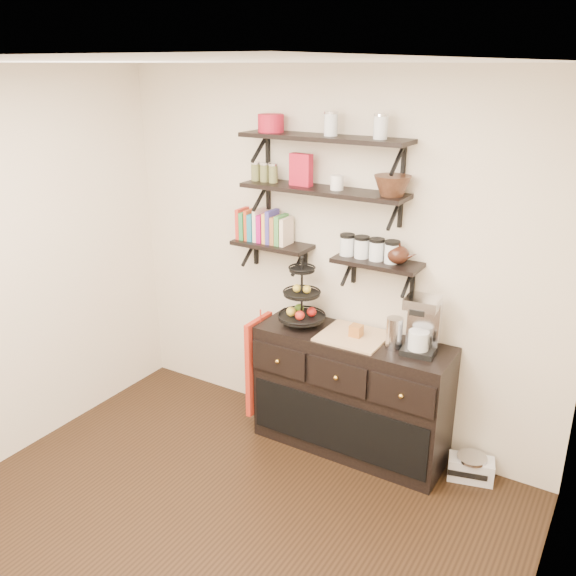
{
  "coord_description": "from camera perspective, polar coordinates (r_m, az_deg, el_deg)",
  "views": [
    {
      "loc": [
        1.93,
        -2.03,
        2.69
      ],
      "look_at": [
        0.0,
        1.15,
        1.32
      ],
      "focal_mm": 38.0,
      "sensor_mm": 36.0,
      "label": 1
    }
  ],
  "objects": [
    {
      "name": "red_pot",
      "position": [
        4.35,
        -1.61,
        15.17
      ],
      "size": [
        0.18,
        0.18,
        0.12
      ],
      "primitive_type": "cylinder",
      "color": "#A71328",
      "rests_on": "shelf_top"
    },
    {
      "name": "back_wall",
      "position": [
        4.45,
        3.95,
        2.62
      ],
      "size": [
        3.5,
        0.02,
        2.7
      ],
      "primitive_type": "cube",
      "color": "silver",
      "rests_on": "ground"
    },
    {
      "name": "candle",
      "position": [
        4.26,
        6.39,
        -3.98
      ],
      "size": [
        0.08,
        0.08,
        0.08
      ],
      "primitive_type": "cube",
      "color": "#A45F25",
      "rests_on": "sideboard"
    },
    {
      "name": "teapot",
      "position": [
        4.08,
        10.27,
        3.24
      ],
      "size": [
        0.2,
        0.15,
        0.15
      ],
      "primitive_type": null,
      "rotation": [
        0.0,
        0.0,
        -0.03
      ],
      "color": "black",
      "rests_on": "shelf_low_right"
    },
    {
      "name": "thermal_carafe",
      "position": [
        4.12,
        9.91,
        -4.21
      ],
      "size": [
        0.11,
        0.11,
        0.22
      ],
      "primitive_type": "cylinder",
      "color": "silver",
      "rests_on": "sideboard"
    },
    {
      "name": "walnut_bowl",
      "position": [
        3.98,
        9.73,
        9.41
      ],
      "size": [
        0.24,
        0.24,
        0.13
      ],
      "primitive_type": null,
      "color": "black",
      "rests_on": "shelf_mid"
    },
    {
      "name": "cookbooks",
      "position": [
        4.53,
        -2.18,
        5.8
      ],
      "size": [
        0.4,
        0.15,
        0.26
      ],
      "color": "red",
      "rests_on": "shelf_low_left"
    },
    {
      "name": "ceiling",
      "position": [
        2.8,
        -13.15,
        19.87
      ],
      "size": [
        3.5,
        3.5,
        0.02
      ],
      "primitive_type": "cube",
      "color": "white",
      "rests_on": "back_wall"
    },
    {
      "name": "sideboard",
      "position": [
        4.49,
        5.91,
        -9.79
      ],
      "size": [
        1.4,
        0.5,
        0.92
      ],
      "color": "black",
      "rests_on": "floor"
    },
    {
      "name": "shelf_mid",
      "position": [
        4.21,
        3.29,
        9.07
      ],
      "size": [
        1.2,
        0.27,
        0.23
      ],
      "color": "black",
      "rests_on": "back_wall"
    },
    {
      "name": "radio",
      "position": [
        4.53,
        16.73,
        -15.83
      ],
      "size": [
        0.33,
        0.25,
        0.18
      ],
      "rotation": [
        0.0,
        0.0,
        0.26
      ],
      "color": "silver",
      "rests_on": "floor"
    },
    {
      "name": "shelf_low_left",
      "position": [
        4.53,
        -1.44,
        4.01
      ],
      "size": [
        0.6,
        0.25,
        0.23
      ],
      "color": "black",
      "rests_on": "back_wall"
    },
    {
      "name": "right_wall",
      "position": [
        2.44,
        22.35,
        -14.89
      ],
      "size": [
        0.02,
        3.5,
        2.7
      ],
      "primitive_type": "cube",
      "color": "silver",
      "rests_on": "ground"
    },
    {
      "name": "floor",
      "position": [
        3.89,
        -9.72,
        -23.99
      ],
      "size": [
        3.5,
        3.5,
        0.0
      ],
      "primitive_type": "plane",
      "color": "black",
      "rests_on": "ground"
    },
    {
      "name": "ramekins",
      "position": [
        4.14,
        4.61,
        9.81
      ],
      "size": [
        0.09,
        0.09,
        0.1
      ],
      "primitive_type": "cylinder",
      "color": "white",
      "rests_on": "shelf_mid"
    },
    {
      "name": "shelf_low_right",
      "position": [
        4.16,
        8.37,
        2.3
      ],
      "size": [
        0.6,
        0.25,
        0.23
      ],
      "color": "black",
      "rests_on": "back_wall"
    },
    {
      "name": "recipe_box",
      "position": [
        4.26,
        1.23,
        11.0
      ],
      "size": [
        0.16,
        0.07,
        0.22
      ],
      "primitive_type": "cube",
      "rotation": [
        0.0,
        0.0,
        -0.05
      ],
      "color": "#A71328",
      "rests_on": "shelf_mid"
    },
    {
      "name": "glass_canisters",
      "position": [
        4.16,
        7.59,
        3.58
      ],
      "size": [
        0.43,
        0.1,
        0.13
      ],
      "color": "silver",
      "rests_on": "shelf_low_right"
    },
    {
      "name": "coffee_maker",
      "position": [
        4.08,
        12.42,
        -3.47
      ],
      "size": [
        0.23,
        0.22,
        0.39
      ],
      "rotation": [
        0.0,
        0.0,
        0.09
      ],
      "color": "black",
      "rests_on": "sideboard"
    },
    {
      "name": "fruit_stand",
      "position": [
        4.4,
        1.35,
        -1.38
      ],
      "size": [
        0.34,
        0.34,
        0.5
      ],
      "rotation": [
        0.0,
        0.0,
        -0.15
      ],
      "color": "black",
      "rests_on": "sideboard"
    },
    {
      "name": "apron",
      "position": [
        4.69,
        -2.71,
        -7.12
      ],
      "size": [
        0.04,
        0.32,
        0.76
      ],
      "primitive_type": "cube",
      "color": "#AB2212",
      "rests_on": "sideboard"
    },
    {
      "name": "shelf_top",
      "position": [
        4.15,
        3.39,
        13.81
      ],
      "size": [
        1.2,
        0.27,
        0.23
      ],
      "color": "black",
      "rests_on": "back_wall"
    }
  ]
}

